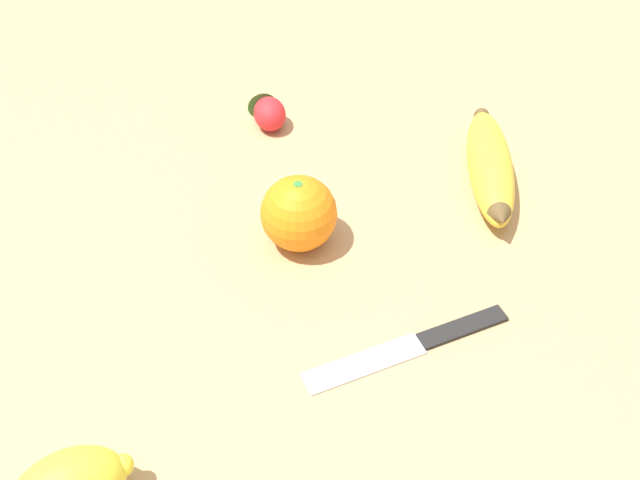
# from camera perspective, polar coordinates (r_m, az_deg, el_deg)

# --- Properties ---
(ground_plane) EXTENTS (3.00, 3.00, 0.00)m
(ground_plane) POSITION_cam_1_polar(r_m,az_deg,el_deg) (0.69, -1.41, -0.70)
(ground_plane) COLOR tan
(banana) EXTENTS (0.19, 0.08, 0.04)m
(banana) POSITION_cam_1_polar(r_m,az_deg,el_deg) (0.76, 12.84, 5.47)
(banana) COLOR gold
(banana) RESTS_ON ground_plane
(orange) EXTENTS (0.07, 0.07, 0.07)m
(orange) POSITION_cam_1_polar(r_m,az_deg,el_deg) (0.67, -1.32, 2.08)
(orange) COLOR orange
(orange) RESTS_ON ground_plane
(strawberry) EXTENTS (0.05, 0.04, 0.03)m
(strawberry) POSITION_cam_1_polar(r_m,az_deg,el_deg) (0.82, -4.23, 9.65)
(strawberry) COLOR red
(strawberry) RESTS_ON ground_plane
(paring_knife) EXTENTS (0.06, 0.18, 0.01)m
(paring_knife) POSITION_cam_1_polar(r_m,az_deg,el_deg) (0.62, 7.33, -7.82)
(paring_knife) COLOR silver
(paring_knife) RESTS_ON ground_plane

